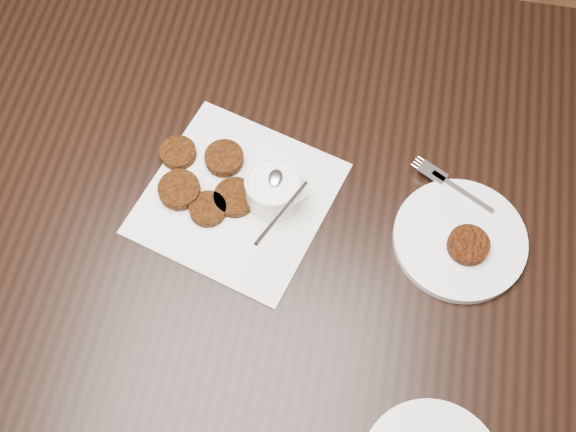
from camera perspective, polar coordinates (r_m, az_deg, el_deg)
The scene contains 6 objects.
floor at distance 1.82m, azimuth -5.58°, elevation -13.11°, with size 4.00×4.00×0.00m, color brown.
table at distance 1.50m, azimuth -3.88°, elevation -4.10°, with size 1.45×0.93×0.75m, color black.
napkin at distance 1.14m, azimuth -4.02°, elevation 1.41°, with size 0.28×0.28×0.00m, color white.
sauce_ramekin at distance 1.09m, azimuth -1.24°, elevation 2.85°, with size 0.11×0.11×0.12m, color white, non-canonical shape.
patty_cluster at distance 1.15m, azimuth -6.72°, elevation 2.68°, with size 0.21×0.21×0.02m, color #5E2B0C, non-canonical shape.
plate_with_patty at distance 1.13m, azimuth 13.52°, elevation -1.66°, with size 0.20×0.20×0.03m, color white, non-canonical shape.
Camera 1 is at (0.24, -0.37, 1.76)m, focal length 44.93 mm.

